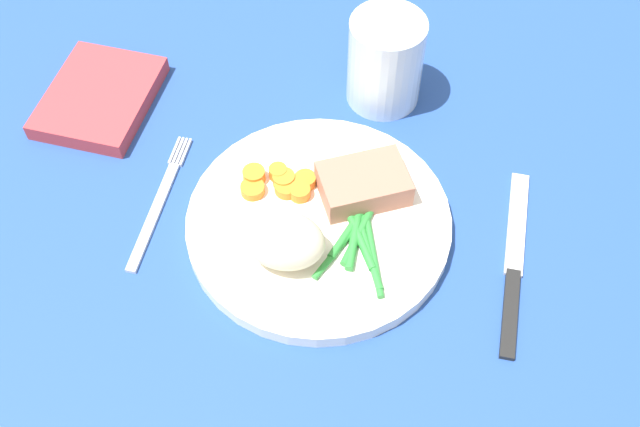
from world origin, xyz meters
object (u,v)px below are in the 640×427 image
(napkin, at_px, (100,97))
(meat_portion, at_px, (364,184))
(knife, at_px, (514,265))
(water_glass, at_px, (385,66))
(fork, at_px, (159,202))
(dinner_plate, at_px, (320,224))

(napkin, bearing_deg, meat_portion, -13.47)
(meat_portion, bearing_deg, knife, -15.77)
(water_glass, height_order, napkin, water_glass)
(meat_portion, relative_size, water_glass, 0.82)
(knife, height_order, water_glass, water_glass)
(meat_portion, distance_m, fork, 0.20)
(water_glass, bearing_deg, fork, -135.18)
(meat_portion, distance_m, knife, 0.16)
(dinner_plate, height_order, fork, dinner_plate)
(fork, xyz_separation_m, napkin, (-0.11, 0.11, 0.01))
(dinner_plate, bearing_deg, napkin, 157.28)
(knife, xyz_separation_m, water_glass, (-0.16, 0.19, 0.04))
(dinner_plate, relative_size, water_glass, 2.50)
(meat_portion, xyz_separation_m, fork, (-0.20, -0.04, -0.03))
(dinner_plate, xyz_separation_m, fork, (-0.16, -0.00, -0.01))
(water_glass, distance_m, napkin, 0.31)
(napkin, bearing_deg, water_glass, 14.26)
(fork, height_order, water_glass, water_glass)
(meat_portion, relative_size, fork, 0.50)
(meat_portion, bearing_deg, dinner_plate, -130.60)
(dinner_plate, xyz_separation_m, knife, (0.19, -0.00, -0.01))
(knife, relative_size, water_glass, 2.02)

